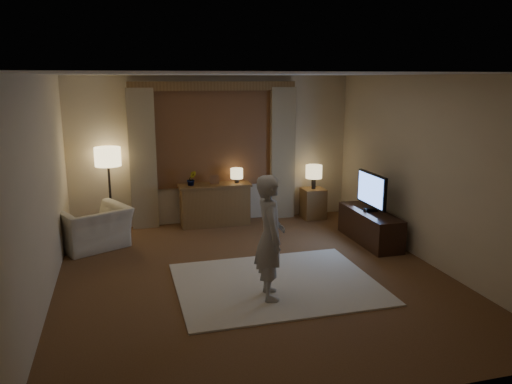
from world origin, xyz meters
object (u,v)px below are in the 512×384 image
object	(u,v)px
sideboard	(215,206)
side_table	(313,203)
person	(270,237)
armchair	(93,228)
tv_stand	(370,227)

from	to	relation	value
sideboard	side_table	xyz separation A→B (m)	(1.84, -0.05, -0.07)
side_table	person	world-z (taller)	person
armchair	side_table	distance (m)	3.93
tv_stand	armchair	bearing A→B (deg)	168.69
armchair	side_table	size ratio (longest dim) A/B	1.76
sideboard	armchair	xyz separation A→B (m)	(-2.03, -0.74, -0.03)
person	armchair	bearing A→B (deg)	46.99
armchair	tv_stand	xyz separation A→B (m)	(4.23, -0.85, -0.07)
sideboard	person	bearing A→B (deg)	-88.96
sideboard	armchair	world-z (taller)	sideboard
sideboard	side_table	distance (m)	1.84
sideboard	person	size ratio (longest dim) A/B	0.81
side_table	tv_stand	xyz separation A→B (m)	(0.36, -1.53, -0.03)
tv_stand	person	bearing A→B (deg)	-143.57
armchair	person	world-z (taller)	person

